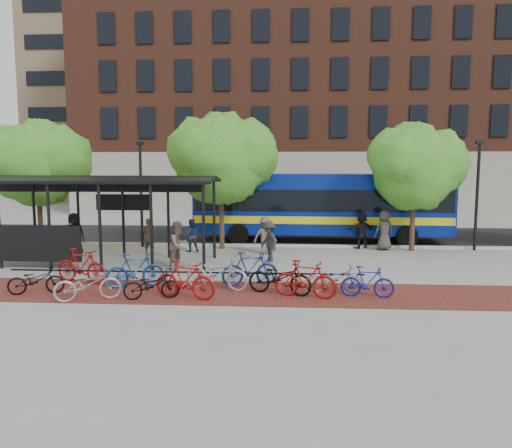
# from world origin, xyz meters

# --- Properties ---
(ground) EXTENTS (160.00, 160.00, 0.00)m
(ground) POSITION_xyz_m (0.00, 0.00, 0.00)
(ground) COLOR #9E9E99
(ground) RESTS_ON ground
(asphalt_street) EXTENTS (160.00, 8.00, 0.01)m
(asphalt_street) POSITION_xyz_m (0.00, 8.00, 0.01)
(asphalt_street) COLOR black
(asphalt_street) RESTS_ON ground
(curb) EXTENTS (160.00, 0.25, 0.12)m
(curb) POSITION_xyz_m (0.00, 4.00, 0.06)
(curb) COLOR #B7B7B2
(curb) RESTS_ON ground
(brick_strip) EXTENTS (24.00, 3.00, 0.01)m
(brick_strip) POSITION_xyz_m (-2.00, -5.00, 0.00)
(brick_strip) COLOR maroon
(brick_strip) RESTS_ON ground
(bike_rack_rail) EXTENTS (12.00, 0.05, 0.95)m
(bike_rack_rail) POSITION_xyz_m (-3.30, -4.10, 0.00)
(bike_rack_rail) COLOR black
(bike_rack_rail) RESTS_ON ground
(building_brick) EXTENTS (55.00, 14.00, 20.00)m
(building_brick) POSITION_xyz_m (10.00, 26.00, 10.00)
(building_brick) COLOR brown
(building_brick) RESTS_ON ground
(building_tower) EXTENTS (22.00, 22.00, 30.00)m
(building_tower) POSITION_xyz_m (-16.00, 40.00, 15.00)
(building_tower) COLOR #7A664C
(building_tower) RESTS_ON ground
(bus_shelter) EXTENTS (10.60, 3.07, 3.60)m
(bus_shelter) POSITION_xyz_m (-8.13, -0.48, 3.00)
(bus_shelter) COLOR black
(bus_shelter) RESTS_ON ground
(tree_a) EXTENTS (4.90, 4.00, 6.18)m
(tree_a) POSITION_xyz_m (-11.91, 3.35, 4.24)
(tree_a) COLOR #382619
(tree_a) RESTS_ON ground
(tree_b) EXTENTS (5.15, 4.20, 6.47)m
(tree_b) POSITION_xyz_m (-2.90, 3.35, 4.46)
(tree_b) COLOR #382619
(tree_b) RESTS_ON ground
(tree_c) EXTENTS (4.66, 3.80, 5.92)m
(tree_c) POSITION_xyz_m (6.09, 3.35, 4.05)
(tree_c) COLOR #382619
(tree_c) RESTS_ON ground
(lamp_post_left) EXTENTS (0.35, 0.20, 5.12)m
(lamp_post_left) POSITION_xyz_m (-7.00, 3.60, 2.75)
(lamp_post_left) COLOR black
(lamp_post_left) RESTS_ON ground
(lamp_post_right) EXTENTS (0.35, 0.20, 5.12)m
(lamp_post_right) POSITION_xyz_m (9.00, 3.60, 2.75)
(lamp_post_right) COLOR black
(lamp_post_right) RESTS_ON ground
(bus) EXTENTS (13.18, 3.39, 3.54)m
(bus) POSITION_xyz_m (1.89, 5.98, 2.03)
(bus) COLOR navy
(bus) RESTS_ON ground
(bike_0) EXTENTS (1.78, 1.09, 0.88)m
(bike_0) POSITION_xyz_m (-7.68, -5.54, 0.44)
(bike_0) COLOR black
(bike_0) RESTS_ON ground
(bike_1) EXTENTS (2.07, 1.11, 1.20)m
(bike_1) POSITION_xyz_m (-6.85, -4.04, 0.60)
(bike_1) COLOR #9E0F0E
(bike_1) RESTS_ON ground
(bike_2) EXTENTS (2.06, 1.37, 1.02)m
(bike_2) POSITION_xyz_m (-5.76, -6.16, 0.51)
(bike_2) COLOR gray
(bike_2) RESTS_ON ground
(bike_3) EXTENTS (1.96, 1.25, 1.14)m
(bike_3) POSITION_xyz_m (-4.84, -4.47, 0.57)
(bike_3) COLOR navy
(bike_3) RESTS_ON ground
(bike_4) EXTENTS (1.77, 1.01, 0.88)m
(bike_4) POSITION_xyz_m (-3.90, -5.89, 0.44)
(bike_4) COLOR black
(bike_4) RESTS_ON ground
(bike_5) EXTENTS (2.02, 1.01, 1.17)m
(bike_5) POSITION_xyz_m (-2.90, -5.80, 0.58)
(bike_5) COLOR #9D100E
(bike_5) RESTS_ON ground
(bike_6) EXTENTS (2.25, 1.25, 1.12)m
(bike_6) POSITION_xyz_m (-2.11, -4.62, 0.56)
(bike_6) COLOR #A1A1A4
(bike_6) RESTS_ON ground
(bike_7) EXTENTS (1.99, 1.08, 1.15)m
(bike_7) POSITION_xyz_m (-1.09, -3.97, 0.58)
(bike_7) COLOR navy
(bike_7) RESTS_ON ground
(bike_8) EXTENTS (2.18, 1.31, 1.08)m
(bike_8) POSITION_xyz_m (-0.06, -5.08, 0.54)
(bike_8) COLOR black
(bike_8) RESTS_ON ground
(bike_9) EXTENTS (2.01, 1.04, 1.16)m
(bike_9) POSITION_xyz_m (0.72, -5.42, 0.58)
(bike_9) COLOR #9A110E
(bike_9) RESTS_ON ground
(bike_10) EXTENTS (1.77, 0.73, 0.91)m
(bike_10) POSITION_xyz_m (1.70, -4.67, 0.45)
(bike_10) COLOR #979799
(bike_10) RESTS_ON ground
(bike_11) EXTENTS (1.65, 0.63, 0.97)m
(bike_11) POSITION_xyz_m (2.62, -5.26, 0.48)
(bike_11) COLOR navy
(bike_11) RESTS_ON ground
(pedestrian_0) EXTENTS (1.03, 0.75, 1.93)m
(pedestrian_0) POSITION_xyz_m (-9.25, 0.89, 0.96)
(pedestrian_0) COLOR black
(pedestrian_0) RESTS_ON ground
(pedestrian_1) EXTENTS (0.63, 0.44, 1.64)m
(pedestrian_1) POSITION_xyz_m (-6.07, 1.52, 0.82)
(pedestrian_1) COLOR #403733
(pedestrian_1) RESTS_ON ground
(pedestrian_2) EXTENTS (0.88, 0.77, 1.53)m
(pedestrian_2) POSITION_xyz_m (-4.32, 2.34, 0.76)
(pedestrian_2) COLOR #1F2D49
(pedestrian_2) RESTS_ON ground
(pedestrian_3) EXTENTS (1.27, 1.03, 1.71)m
(pedestrian_3) POSITION_xyz_m (-0.85, 1.86, 0.86)
(pedestrian_3) COLOR brown
(pedestrian_3) RESTS_ON ground
(pedestrian_5) EXTENTS (1.70, 1.21, 1.77)m
(pedestrian_5) POSITION_xyz_m (3.73, 3.80, 0.89)
(pedestrian_5) COLOR black
(pedestrian_5) RESTS_ON ground
(pedestrian_6) EXTENTS (1.06, 0.85, 1.88)m
(pedestrian_6) POSITION_xyz_m (4.72, 3.38, 0.94)
(pedestrian_6) COLOR #3E3832
(pedestrian_6) RESTS_ON ground
(pedestrian_8) EXTENTS (1.08, 1.14, 1.86)m
(pedestrian_8) POSITION_xyz_m (-4.05, -1.50, 0.93)
(pedestrian_8) COLOR brown
(pedestrian_8) RESTS_ON ground
(pedestrian_9) EXTENTS (1.13, 1.26, 1.70)m
(pedestrian_9) POSITION_xyz_m (-0.61, 0.16, 0.85)
(pedestrian_9) COLOR #2B2B2B
(pedestrian_9) RESTS_ON ground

